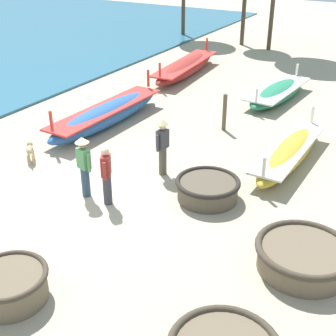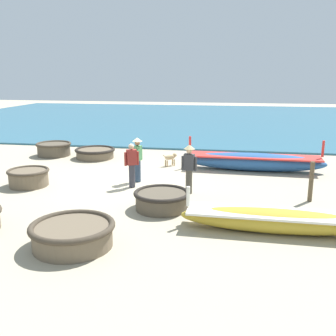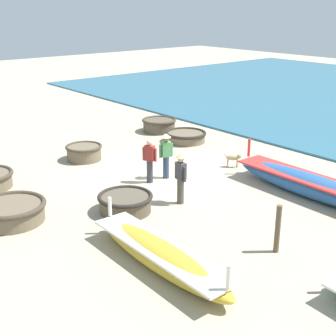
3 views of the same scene
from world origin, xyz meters
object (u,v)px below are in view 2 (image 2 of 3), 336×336
coracle_front_right (73,234)px  long_boat_white_hull (254,161)px  fisherman_crouching (189,166)px  coracle_tilted (54,149)px  mooring_post_inland (311,182)px  fisherman_hauling (138,157)px  coracle_nearest (95,153)px  coracle_far_left (29,177)px  fisherman_standing_left (132,164)px  dog (171,158)px  coracle_far_right (162,199)px  long_boat_green_hull (274,220)px

coracle_front_right → long_boat_white_hull: 9.36m
fisherman_crouching → coracle_tilted: bearing=-124.6°
mooring_post_inland → coracle_tilted: bearing=-115.0°
coracle_tilted → mooring_post_inland: bearing=65.0°
coracle_front_right → fisherman_crouching: (-4.61, 2.17, 0.64)m
long_boat_white_hull → mooring_post_inland: (3.81, 1.62, 0.26)m
coracle_tilted → fisherman_hauling: 6.58m
fisherman_hauling → mooring_post_inland: fisherman_hauling is taller
coracle_nearest → fisherman_hauling: 4.85m
coracle_far_left → fisherman_hauling: bearing=107.9°
mooring_post_inland → fisherman_standing_left: bearing=-95.4°
long_boat_white_hull → dog: size_ratio=10.71×
coracle_far_left → long_boat_white_hull: long_boat_white_hull is taller
coracle_far_right → long_boat_green_hull: long_boat_green_hull is taller
coracle_nearest → coracle_tilted: bearing=-95.7°
coracle_far_left → coracle_tilted: size_ratio=0.87×
coracle_nearest → fisherman_standing_left: bearing=34.2°
coracle_tilted → dog: size_ratio=3.10×
coracle_tilted → coracle_nearest: bearing=84.3°
coracle_front_right → coracle_nearest: 9.88m
coracle_tilted → long_boat_green_hull: long_boat_green_hull is taller
long_boat_green_hull → coracle_front_right: bearing=-69.9°
dog → coracle_nearest: bearing=-104.1°
coracle_nearest → fisherman_crouching: bearing=46.6°
coracle_nearest → long_boat_white_hull: size_ratio=0.32×
dog → long_boat_white_hull: bearing=86.3°
coracle_front_right → coracle_nearest: size_ratio=1.06×
coracle_nearest → fisherman_standing_left: (4.43, 3.01, 0.58)m
coracle_far_right → mooring_post_inland: (-1.53, 4.48, 0.34)m
dog → coracle_far_left: bearing=-48.8°
coracle_front_right → coracle_tilted: coracle_tilted is taller
coracle_tilted → coracle_nearest: size_ratio=0.89×
coracle_nearest → coracle_front_right: bearing=17.2°
coracle_tilted → dog: (1.18, 6.02, 0.03)m
long_boat_green_hull → fisherman_hauling: size_ratio=2.90×
fisherman_standing_left → dog: fisherman_standing_left is taller
coracle_tilted → long_boat_white_hull: long_boat_white_hull is taller
coracle_tilted → long_boat_green_hull: size_ratio=0.35×
coracle_tilted → fisherman_hauling: size_ratio=1.01×
fisherman_crouching → mooring_post_inland: 3.90m
coracle_far_right → long_boat_green_hull: (1.19, 3.15, 0.01)m
dog → coracle_tilted: bearing=-101.1°
coracle_far_left → coracle_front_right: bearing=38.7°
fisherman_standing_left → mooring_post_inland: bearing=84.6°
coracle_far_left → fisherman_standing_left: size_ratio=0.94×
long_boat_green_hull → dog: long_boat_green_hull is taller
coracle_nearest → mooring_post_inland: (4.99, 8.97, 0.38)m
coracle_far_right → coracle_nearest: bearing=-145.5°
coracle_front_right → mooring_post_inland: 7.51m
fisherman_standing_left → coracle_front_right: bearing=-1.0°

